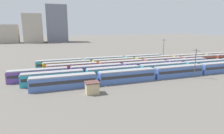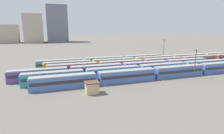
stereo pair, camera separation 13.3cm
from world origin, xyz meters
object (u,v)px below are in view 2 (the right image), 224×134
train_track_5 (104,61)px  catenary_pole_1 (164,49)px  train_track_0 (178,71)px  signal_hut (92,87)px  train_track_4 (154,60)px  train_track_2 (122,68)px  catenary_pole_0 (195,62)px  train_track_1 (185,67)px  train_track_3 (182,61)px

train_track_5 → catenary_pole_1: catenary_pole_1 is taller
train_track_0 → signal_hut: train_track_0 is taller
train_track_4 → train_track_5: (-21.52, 5.20, -0.00)m
train_track_2 → catenary_pole_0: catenary_pole_0 is taller
train_track_0 → train_track_5: bearing=125.0°
catenary_pole_0 → train_track_1: bearing=69.9°
train_track_1 → catenary_pole_0: (-3.05, -8.32, 3.49)m
train_track_4 → catenary_pole_1: catenary_pole_1 is taller
catenary_pole_1 → train_track_4: bearing=-141.5°
train_track_4 → signal_hut: (-34.69, -27.30, -0.35)m
train_track_1 → train_track_0: bearing=-143.0°
train_track_0 → train_track_3: size_ratio=0.83×
catenary_pole_0 → catenary_pole_1: catenary_pole_1 is taller
train_track_1 → catenary_pole_1: bearing=74.4°
train_track_2 → catenary_pole_1: (29.78, 18.55, 3.99)m
train_track_0 → train_track_4: size_ratio=1.00×
train_track_2 → train_track_1: bearing=-12.7°
train_track_2 → train_track_4: 22.11m
train_track_5 → catenary_pole_1: 32.17m
train_track_2 → train_track_3: bearing=9.8°
train_track_0 → catenary_pole_0: size_ratio=9.65×
train_track_4 → catenary_pole_0: 24.18m
train_track_3 → signal_hut: size_ratio=31.25×
train_track_1 → train_track_2: size_ratio=1.51×
train_track_2 → train_track_5: size_ratio=1.34×
train_track_4 → catenary_pole_0: catenary_pole_0 is taller
train_track_2 → signal_hut: bearing=-131.9°
train_track_2 → train_track_5: 15.73m
train_track_4 → train_track_2: bearing=-151.9°
train_track_4 → signal_hut: train_track_4 is taller
catenary_pole_0 → catenary_pole_1: 33.52m
train_track_2 → train_track_3: same height
catenary_pole_0 → train_track_3: bearing=61.5°
train_track_0 → train_track_4: bearing=81.0°
train_track_5 → train_track_4: bearing=-13.6°
train_track_0 → catenary_pole_0: (3.85, -3.12, 3.49)m
catenary_pole_0 → train_track_2: bearing=146.0°
catenary_pole_1 → catenary_pole_0: bearing=-106.8°
train_track_1 → train_track_5: bearing=140.4°
train_track_3 → catenary_pole_0: (-10.15, -18.72, 3.49)m
train_track_3 → signal_hut: train_track_3 is taller
train_track_3 → train_track_5: same height
train_track_1 → train_track_4: (-3.62, 15.60, 0.00)m
train_track_1 → train_track_2: 23.71m
train_track_5 → catenary_pole_1: (31.79, 2.95, 3.99)m
train_track_4 → catenary_pole_1: (10.26, 8.15, 3.99)m
signal_hut → train_track_1: bearing=17.0°
train_track_1 → signal_hut: 40.06m
train_track_5 → train_track_1: bearing=-39.6°
train_track_1 → catenary_pole_1: catenary_pole_1 is taller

